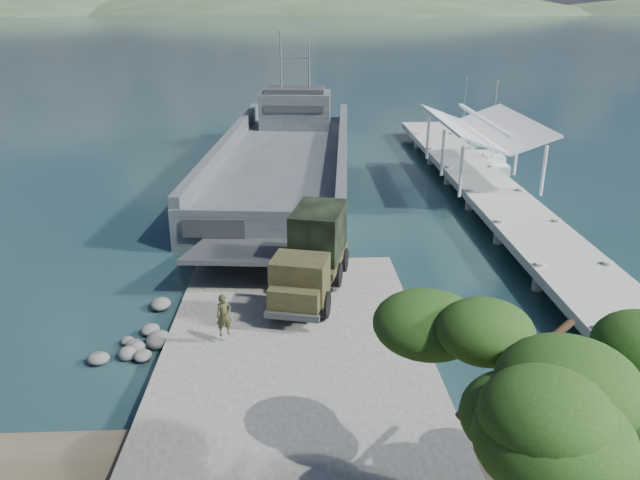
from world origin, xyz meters
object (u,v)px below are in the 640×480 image
at_px(overhang_tree, 579,379).
at_px(sailboat_far, 463,133).
at_px(soldier, 225,324).
at_px(pier, 483,174).
at_px(sailboat_near, 490,163).
at_px(landing_craft, 285,165).
at_px(military_truck, 313,254).

bearing_deg(overhang_tree, sailboat_far, 77.62).
bearing_deg(soldier, pier, 28.75).
distance_m(sailboat_near, overhang_tree, 39.29).
distance_m(pier, overhang_tree, 30.81).
bearing_deg(landing_craft, soldier, -89.70).
distance_m(sailboat_far, overhang_tree, 51.29).
distance_m(landing_craft, sailboat_near, 16.73).
xyz_separation_m(soldier, sailboat_near, (18.66, 27.79, -0.94)).
xyz_separation_m(soldier, overhang_tree, (8.69, -9.90, 3.93)).
bearing_deg(military_truck, landing_craft, 107.68).
bearing_deg(sailboat_near, sailboat_far, 87.98).
height_order(soldier, overhang_tree, overhang_tree).
distance_m(landing_craft, soldier, 25.75).
relative_size(sailboat_far, overhang_tree, 0.82).
relative_size(landing_craft, overhang_tree, 5.20).
bearing_deg(pier, sailboat_far, 78.83).
xyz_separation_m(sailboat_far, overhang_tree, (-10.94, -49.86, 4.94)).
distance_m(military_truck, soldier, 5.94).
height_order(landing_craft, soldier, landing_craft).
relative_size(pier, military_truck, 5.75).
xyz_separation_m(pier, landing_craft, (-13.60, 5.78, -0.70)).
distance_m(pier, landing_craft, 14.79).
height_order(landing_craft, overhang_tree, landing_craft).
height_order(pier, sailboat_far, sailboat_far).
bearing_deg(sailboat_near, pier, -108.22).
bearing_deg(pier, soldier, -128.22).
relative_size(sailboat_near, sailboat_far, 1.21).
height_order(landing_craft, sailboat_far, landing_craft).
xyz_separation_m(soldier, sailboat_far, (19.63, 39.97, -1.01)).
relative_size(military_truck, sailboat_near, 1.07).
bearing_deg(soldier, overhang_tree, -71.75).
distance_m(landing_craft, military_truck, 21.04).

